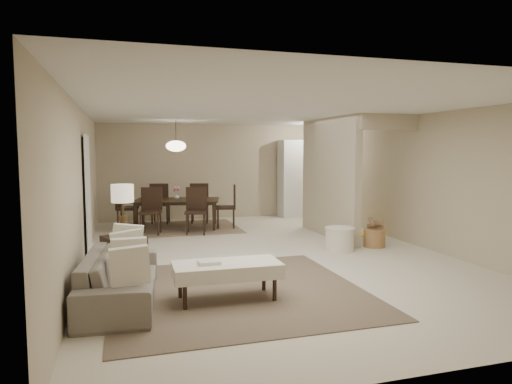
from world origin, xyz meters
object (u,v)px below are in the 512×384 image
object	(u,v)px
ottoman_bench	(227,270)
sofa	(121,277)
side_table	(124,256)
dining_table	(177,214)
round_pouf	(340,239)
wicker_basket	(374,238)
pantry_cabinet	(301,178)

from	to	relation	value
ottoman_bench	sofa	bearing A→B (deg)	167.54
side_table	dining_table	bearing A→B (deg)	72.10
side_table	round_pouf	bearing A→B (deg)	8.63
wicker_basket	dining_table	bearing A→B (deg)	137.05
wicker_basket	side_table	bearing A→B (deg)	-171.59
round_pouf	wicker_basket	distance (m)	0.78
sofa	wicker_basket	xyz separation A→B (m)	(4.61, 1.91, -0.13)
sofa	ottoman_bench	distance (m)	1.28
wicker_basket	dining_table	distance (m)	4.56
pantry_cabinet	wicker_basket	xyz separation A→B (m)	(-0.19, -4.15, -0.88)
wicker_basket	pantry_cabinet	bearing A→B (deg)	87.38
ottoman_bench	wicker_basket	size ratio (longest dim) A/B	3.28
ottoman_bench	side_table	size ratio (longest dim) A/B	2.28
pantry_cabinet	round_pouf	world-z (taller)	pantry_cabinet
sofa	wicker_basket	size ratio (longest dim) A/B	5.14
side_table	pantry_cabinet	bearing A→B (deg)	45.45
round_pouf	dining_table	world-z (taller)	dining_table
pantry_cabinet	ottoman_bench	bearing A→B (deg)	-119.24
round_pouf	wicker_basket	size ratio (longest dim) A/B	1.35
ottoman_bench	dining_table	size ratio (longest dim) A/B	0.68
round_pouf	ottoman_bench	bearing A→B (deg)	-140.89
pantry_cabinet	dining_table	size ratio (longest dim) A/B	1.09
ottoman_bench	side_table	xyz separation A→B (m)	(-1.19, 1.53, -0.09)
sofa	wicker_basket	world-z (taller)	sofa
sofa	round_pouf	xyz separation A→B (m)	(3.83, 1.81, -0.09)
sofa	round_pouf	distance (m)	4.24
sofa	dining_table	world-z (taller)	dining_table
sofa	wicker_basket	distance (m)	4.99
sofa	side_table	world-z (taller)	sofa
side_table	wicker_basket	bearing A→B (deg)	8.41
pantry_cabinet	wicker_basket	world-z (taller)	pantry_cabinet
round_pouf	wicker_basket	xyz separation A→B (m)	(0.78, 0.10, -0.04)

